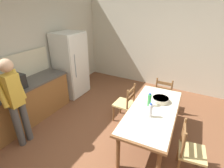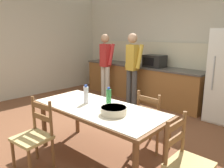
% 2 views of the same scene
% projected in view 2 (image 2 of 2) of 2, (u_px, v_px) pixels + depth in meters
% --- Properties ---
extents(ground_plane, '(8.32, 8.32, 0.00)m').
position_uv_depth(ground_plane, '(98.00, 133.00, 3.86)').
color(ground_plane, brown).
extents(wall_back, '(6.52, 0.12, 2.90)m').
position_uv_depth(wall_back, '(178.00, 45.00, 5.38)').
color(wall_back, beige).
rests_on(wall_back, ground).
extents(wall_left, '(0.12, 5.20, 2.90)m').
position_uv_depth(wall_left, '(16.00, 44.00, 5.78)').
color(wall_left, beige).
rests_on(wall_left, ground).
extents(kitchen_counter, '(3.54, 0.66, 0.91)m').
position_uv_depth(kitchen_counter, '(140.00, 82.00, 5.87)').
color(kitchen_counter, brown).
rests_on(kitchen_counter, ground).
extents(counter_splashback, '(3.50, 0.03, 0.60)m').
position_uv_depth(counter_splashback, '(148.00, 53.00, 5.91)').
color(counter_splashback, beige).
rests_on(counter_splashback, kitchen_counter).
extents(microwave, '(0.50, 0.39, 0.30)m').
position_uv_depth(microwave, '(154.00, 61.00, 5.40)').
color(microwave, black).
rests_on(microwave, kitchen_counter).
extents(dining_table, '(1.97, 0.95, 0.75)m').
position_uv_depth(dining_table, '(98.00, 113.00, 2.97)').
color(dining_table, brown).
rests_on(dining_table, ground).
extents(bottle_near_centre, '(0.07, 0.07, 0.27)m').
position_uv_depth(bottle_near_centre, '(86.00, 95.00, 3.08)').
color(bottle_near_centre, silver).
rests_on(bottle_near_centre, dining_table).
extents(bottle_off_centre, '(0.07, 0.07, 0.27)m').
position_uv_depth(bottle_off_centre, '(109.00, 98.00, 2.94)').
color(bottle_off_centre, green).
rests_on(bottle_off_centre, dining_table).
extents(serving_bowl, '(0.32, 0.32, 0.09)m').
position_uv_depth(serving_bowl, '(114.00, 110.00, 2.68)').
color(serving_bowl, beige).
rests_on(serving_bowl, dining_table).
extents(chair_side_far_right, '(0.43, 0.41, 0.91)m').
position_uv_depth(chair_side_far_right, '(153.00, 121.00, 3.27)').
color(chair_side_far_right, brown).
rests_on(chair_side_far_right, ground).
extents(chair_side_near_left, '(0.47, 0.46, 0.91)m').
position_uv_depth(chair_side_near_left, '(34.00, 136.00, 2.78)').
color(chair_side_near_left, brown).
rests_on(chair_side_near_left, ground).
extents(chair_head_end, '(0.41, 0.43, 0.91)m').
position_uv_depth(chair_head_end, '(186.00, 163.00, 2.21)').
color(chair_head_end, brown).
rests_on(chair_head_end, ground).
extents(person_at_sink, '(0.43, 0.30, 1.72)m').
position_uv_depth(person_at_sink, '(105.00, 62.00, 5.93)').
color(person_at_sink, silver).
rests_on(person_at_sink, ground).
extents(person_at_counter, '(0.44, 0.30, 1.74)m').
position_uv_depth(person_at_counter, '(132.00, 65.00, 5.26)').
color(person_at_counter, '#4C4C4C').
rests_on(person_at_counter, ground).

